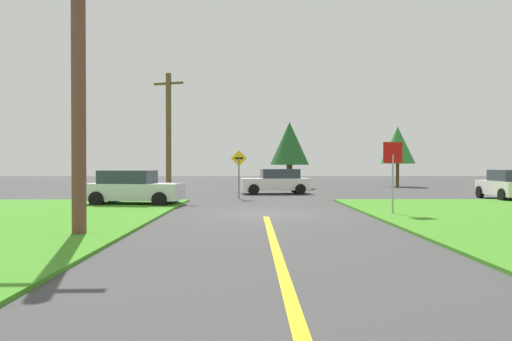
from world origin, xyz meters
The scene contains 11 objects.
ground_plane centered at (0.00, 0.00, 0.00)m, with size 120.00×120.00×0.00m, color #414141.
lane_stripe_center centered at (0.00, -8.00, 0.01)m, with size 0.20×14.00×0.01m, color yellow.
stop_sign centered at (4.70, -0.59, 1.92)m, with size 0.76×0.21×2.71m.
car_on_crossroad centered at (13.33, 6.35, 0.80)m, with size 2.42×4.07×1.62m.
parked_car_near_building centered at (-6.02, 3.59, 0.80)m, with size 4.44×2.35×1.62m.
car_approaching_junction centered at (1.12, 11.58, 0.81)m, with size 4.55×2.34×1.62m.
utility_pole_near centered at (-5.00, -5.12, 3.72)m, with size 1.80×0.36×7.28m.
utility_pole_mid centered at (-5.23, 7.93, 3.65)m, with size 1.76×0.63×7.07m.
direction_sign centered at (-1.22, 7.47, 1.68)m, with size 0.89×0.21×2.71m.
oak_tree_left centered at (12.42, 21.10, 3.66)m, with size 2.98×2.98×5.31m.
pine_tree_center centered at (2.64, 18.79, 3.67)m, with size 3.23×3.23×5.48m.
Camera 1 is at (-0.54, -16.13, 1.83)m, focal length 29.69 mm.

